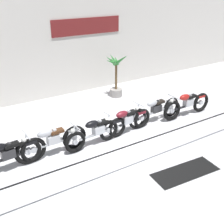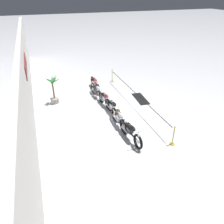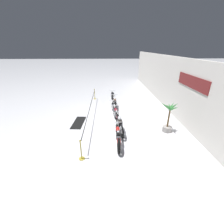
# 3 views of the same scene
# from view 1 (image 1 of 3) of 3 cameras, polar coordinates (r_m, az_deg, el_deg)

# --- Properties ---
(ground_plane) EXTENTS (120.00, 120.00, 0.00)m
(ground_plane) POSITION_cam_1_polar(r_m,az_deg,el_deg) (8.95, 1.80, -6.83)
(ground_plane) COLOR silver
(back_wall) EXTENTS (28.00, 0.29, 4.20)m
(back_wall) POSITION_cam_1_polar(r_m,az_deg,el_deg) (12.47, -11.44, 12.46)
(back_wall) COLOR silver
(back_wall) RESTS_ON ground
(motorcycle_black_0) EXTENTS (2.27, 0.62, 0.96)m
(motorcycle_black_0) POSITION_cam_1_polar(r_m,az_deg,el_deg) (8.10, -20.72, -8.43)
(motorcycle_black_0) COLOR black
(motorcycle_black_0) RESTS_ON ground
(motorcycle_silver_1) EXTENTS (2.23, 0.62, 0.97)m
(motorcycle_silver_1) POSITION_cam_1_polar(r_m,az_deg,el_deg) (8.40, -12.17, -5.93)
(motorcycle_silver_1) COLOR black
(motorcycle_silver_1) RESTS_ON ground
(motorcycle_black_2) EXTENTS (2.27, 0.62, 0.93)m
(motorcycle_black_2) POSITION_cam_1_polar(r_m,az_deg,el_deg) (8.81, -3.12, -3.98)
(motorcycle_black_2) COLOR black
(motorcycle_black_2) RESTS_ON ground
(motorcycle_maroon_3) EXTENTS (2.16, 0.62, 0.93)m
(motorcycle_maroon_3) POSITION_cam_1_polar(r_m,az_deg,el_deg) (9.41, 2.81, -1.91)
(motorcycle_maroon_3) COLOR black
(motorcycle_maroon_3) RESTS_ON ground
(motorcycle_silver_4) EXTENTS (2.43, 0.62, 0.96)m
(motorcycle_silver_4) POSITION_cam_1_polar(r_m,az_deg,el_deg) (10.28, 8.72, 0.39)
(motorcycle_silver_4) COLOR black
(motorcycle_silver_4) RESTS_ON ground
(motorcycle_red_5) EXTENTS (2.28, 0.62, 0.97)m
(motorcycle_red_5) POSITION_cam_1_polar(r_m,az_deg,el_deg) (11.02, 14.98, 1.51)
(motorcycle_red_5) COLOR black
(motorcycle_red_5) RESTS_ON ground
(potted_palm_left_of_row) EXTENTS (1.04, 0.99, 1.97)m
(potted_palm_left_of_row) POSITION_cam_1_polar(r_m,az_deg,el_deg) (12.39, 0.83, 7.32)
(potted_palm_left_of_row) COLOR gray
(potted_palm_left_of_row) RESTS_ON ground
(stanchion_far_left) EXTENTS (8.81, 0.28, 1.05)m
(stanchion_far_left) POSITION_cam_1_polar(r_m,az_deg,el_deg) (7.06, -1.27, -9.52)
(stanchion_far_left) COLOR gold
(stanchion_far_left) RESTS_ON ground
(floor_banner) EXTENTS (1.96, 0.87, 0.01)m
(floor_banner) POSITION_cam_1_polar(r_m,az_deg,el_deg) (8.08, 14.66, -11.69)
(floor_banner) COLOR black
(floor_banner) RESTS_ON ground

